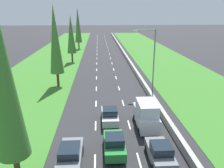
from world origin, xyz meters
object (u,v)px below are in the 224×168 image
(silver_van_right_lane, at_px, (146,115))
(silver_hatchback_centre_lane, at_px, (110,115))
(grey_hatchback_right_lane, at_px, (160,153))
(grey_sedan_left_lane, at_px, (70,156))
(street_light_mast, at_px, (152,56))
(poplar_tree_third, at_px, (71,34))
(green_hatchback_centre_lane, at_px, (114,144))
(poplar_tree_second, at_px, (55,40))
(poplar_tree_nearest, at_px, (4,80))
(poplar_tree_fourth, at_px, (78,25))

(silver_van_right_lane, xyz_separation_m, silver_hatchback_centre_lane, (-3.61, 1.21, -0.56))
(grey_hatchback_right_lane, xyz_separation_m, grey_sedan_left_lane, (-6.95, 0.10, -0.02))
(grey_sedan_left_lane, bearing_deg, street_light_mast, 59.44)
(grey_sedan_left_lane, relative_size, poplar_tree_third, 0.42)
(silver_van_right_lane, relative_size, silver_hatchback_centre_lane, 1.26)
(silver_van_right_lane, height_order, street_light_mast, street_light_mast)
(grey_sedan_left_lane, xyz_separation_m, street_light_mast, (9.93, 16.82, 4.42))
(green_hatchback_centre_lane, height_order, poplar_tree_second, poplar_tree_second)
(grey_sedan_left_lane, distance_m, poplar_tree_second, 21.31)
(grey_sedan_left_lane, xyz_separation_m, poplar_tree_second, (-4.14, 19.88, 6.46))
(poplar_tree_second, relative_size, street_light_mast, 1.38)
(green_hatchback_centre_lane, relative_size, poplar_tree_nearest, 0.31)
(poplar_tree_nearest, xyz_separation_m, street_light_mast, (13.31, 18.45, -2.15))
(silver_hatchback_centre_lane, relative_size, poplar_tree_third, 0.36)
(poplar_tree_third, bearing_deg, silver_van_right_lane, -71.49)
(grey_sedan_left_lane, distance_m, street_light_mast, 20.03)
(silver_van_right_lane, distance_m, poplar_tree_nearest, 14.01)
(poplar_tree_nearest, bearing_deg, green_hatchback_centre_lane, 23.60)
(silver_van_right_lane, height_order, grey_sedan_left_lane, silver_van_right_lane)
(grey_hatchback_right_lane, bearing_deg, silver_van_right_lane, 89.50)
(grey_hatchback_right_lane, xyz_separation_m, poplar_tree_third, (-10.75, 38.01, 5.57))
(poplar_tree_nearest, xyz_separation_m, poplar_tree_second, (-0.77, 21.51, -0.11))
(grey_sedan_left_lane, bearing_deg, poplar_tree_fourth, 93.79)
(poplar_tree_nearest, bearing_deg, silver_hatchback_centre_lane, 51.47)
(silver_hatchback_centre_lane, height_order, poplar_tree_third, poplar_tree_third)
(poplar_tree_second, bearing_deg, silver_hatchback_centre_lane, -59.98)
(green_hatchback_centre_lane, xyz_separation_m, street_light_mast, (6.46, 15.46, 4.40))
(grey_hatchback_right_lane, relative_size, grey_sedan_left_lane, 0.87)
(silver_hatchback_centre_lane, distance_m, poplar_tree_third, 32.36)
(grey_sedan_left_lane, relative_size, silver_hatchback_centre_lane, 1.15)
(silver_van_right_lane, bearing_deg, street_light_mast, 75.29)
(silver_hatchback_centre_lane, bearing_deg, poplar_tree_nearest, -128.53)
(green_hatchback_centre_lane, xyz_separation_m, silver_hatchback_centre_lane, (-0.09, 5.49, 0.00))
(green_hatchback_centre_lane, bearing_deg, grey_sedan_left_lane, -158.64)
(silver_van_right_lane, bearing_deg, poplar_tree_second, 128.04)
(poplar_tree_second, xyz_separation_m, poplar_tree_fourth, (0.33, 37.74, 0.13))
(grey_sedan_left_lane, height_order, poplar_tree_fourth, poplar_tree_fourth)
(poplar_tree_nearest, distance_m, street_light_mast, 22.85)
(silver_van_right_lane, relative_size, poplar_tree_nearest, 0.39)
(poplar_tree_nearest, relative_size, poplar_tree_third, 1.18)
(green_hatchback_centre_lane, relative_size, poplar_tree_second, 0.31)
(poplar_tree_second, height_order, street_light_mast, poplar_tree_second)
(poplar_tree_third, bearing_deg, poplar_tree_fourth, 90.02)
(silver_van_right_lane, xyz_separation_m, poplar_tree_fourth, (-10.81, 51.98, 6.00))
(grey_hatchback_right_lane, height_order, street_light_mast, street_light_mast)
(poplar_tree_nearest, bearing_deg, street_light_mast, 54.21)
(poplar_tree_third, bearing_deg, green_hatchback_centre_lane, -78.73)
(grey_hatchback_right_lane, bearing_deg, poplar_tree_fourth, 100.56)
(poplar_tree_second, distance_m, street_light_mast, 14.55)
(silver_van_right_lane, height_order, poplar_tree_third, poplar_tree_third)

